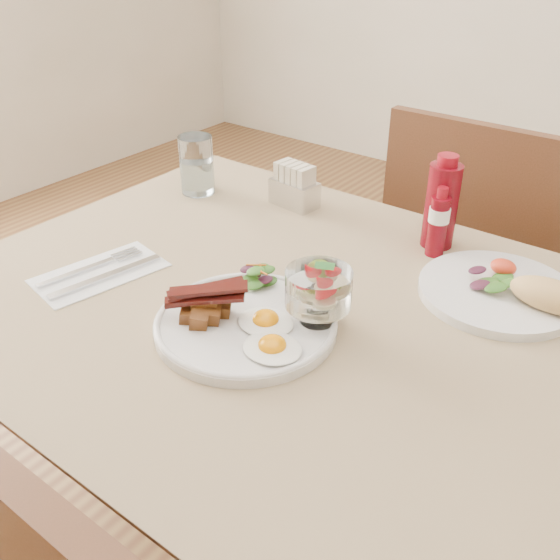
{
  "coord_description": "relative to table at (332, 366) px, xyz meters",
  "views": [
    {
      "loc": [
        0.42,
        -0.69,
        1.31
      ],
      "look_at": [
        -0.08,
        -0.04,
        0.82
      ],
      "focal_mm": 40.0,
      "sensor_mm": 36.0,
      "label": 1
    }
  ],
  "objects": [
    {
      "name": "side_salad",
      "position": [
        -0.15,
        -0.01,
        0.12
      ],
      "size": [
        0.06,
        0.06,
        0.03
      ],
      "rotation": [
        0.0,
        0.0,
        0.12
      ],
      "color": "#1F5516",
      "rests_on": "main_plate"
    },
    {
      "name": "bacon_potato_pile",
      "position": [
        -0.15,
        -0.13,
        0.13
      ],
      "size": [
        0.11,
        0.11,
        0.06
      ],
      "rotation": [
        0.0,
        0.0,
        0.32
      ],
      "color": "brown",
      "rests_on": "main_plate"
    },
    {
      "name": "main_plate",
      "position": [
        -0.1,
        -0.1,
        0.1
      ],
      "size": [
        0.28,
        0.28,
        0.02
      ],
      "primitive_type": "cylinder",
      "color": "silver",
      "rests_on": "table"
    },
    {
      "name": "chair_far",
      "position": [
        0.0,
        0.66,
        -0.14
      ],
      "size": [
        0.42,
        0.42,
        0.93
      ],
      "color": "#562E1B",
      "rests_on": "ground"
    },
    {
      "name": "water_glass",
      "position": [
        -0.52,
        0.24,
        0.14
      ],
      "size": [
        0.07,
        0.07,
        0.13
      ],
      "color": "white",
      "rests_on": "table"
    },
    {
      "name": "hot_sauce_bottle",
      "position": [
        0.03,
        0.3,
        0.15
      ],
      "size": [
        0.04,
        0.04,
        0.13
      ],
      "rotation": [
        0.0,
        0.0,
        0.03
      ],
      "color": "#5F050E",
      "rests_on": "table"
    },
    {
      "name": "table",
      "position": [
        0.0,
        0.0,
        0.0
      ],
      "size": [
        1.33,
        0.88,
        0.75
      ],
      "color": "#562E1B",
      "rests_on": "ground"
    },
    {
      "name": "ketchup_bottle",
      "position": [
        0.01,
        0.33,
        0.17
      ],
      "size": [
        0.08,
        0.08,
        0.18
      ],
      "rotation": [
        0.0,
        0.0,
        -0.4
      ],
      "color": "#5F050E",
      "rests_on": "table"
    },
    {
      "name": "napkin_cutlery",
      "position": [
        -0.41,
        -0.13,
        0.09
      ],
      "size": [
        0.16,
        0.24,
        0.01
      ],
      "rotation": [
        0.0,
        0.0,
        -0.2
      ],
      "color": "white",
      "rests_on": "table"
    },
    {
      "name": "fried_eggs",
      "position": [
        -0.04,
        -0.11,
        0.11
      ],
      "size": [
        0.14,
        0.13,
        0.02
      ],
      "rotation": [
        0.0,
        0.0,
        -0.12
      ],
      "color": "white",
      "rests_on": "main_plate"
    },
    {
      "name": "fruit_cup",
      "position": [
        -0.01,
        -0.03,
        0.16
      ],
      "size": [
        0.1,
        0.1,
        0.1
      ],
      "rotation": [
        0.0,
        0.0,
        -0.16
      ],
      "color": "white",
      "rests_on": "main_plate"
    },
    {
      "name": "sugar_caddy",
      "position": [
        -0.31,
        0.31,
        0.13
      ],
      "size": [
        0.11,
        0.07,
        0.09
      ],
      "rotation": [
        0.0,
        0.0,
        -0.11
      ],
      "color": "silver",
      "rests_on": "table"
    },
    {
      "name": "second_plate",
      "position": [
        0.2,
        0.22,
        0.11
      ],
      "size": [
        0.28,
        0.26,
        0.07
      ],
      "rotation": [
        0.0,
        0.0,
        0.32
      ],
      "color": "silver",
      "rests_on": "table"
    }
  ]
}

